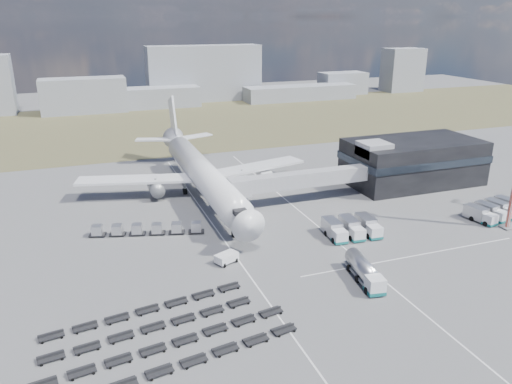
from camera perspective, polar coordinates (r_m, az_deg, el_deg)
name	(u,v)px	position (r m, az deg, el deg)	size (l,w,h in m)	color
ground	(251,259)	(80.14, -0.60, -7.66)	(420.00, 420.00, 0.00)	#565659
grass_strip	(148,125)	(182.59, -12.25, 7.45)	(420.00, 90.00, 0.01)	brown
lane_markings	(299,242)	(85.97, 4.91, -5.76)	(47.12, 110.00, 0.01)	silver
terminal	(412,161)	(120.02, 17.43, 3.43)	(30.40, 16.40, 11.00)	black
jet_bridge	(291,181)	(101.25, 4.04, 1.29)	(30.30, 3.80, 7.05)	#939399
airliner	(200,171)	(107.11, -6.38, 2.37)	(51.59, 64.53, 17.62)	silver
skyline	(82,86)	(220.43, -19.25, 11.37)	(310.49, 25.73, 24.45)	gray
fuel_tanker	(365,271)	(74.86, 12.31, -8.85)	(3.92, 10.06, 3.17)	silver
pushback_tug	(227,258)	(78.74, -3.38, -7.57)	(3.58, 2.01, 1.58)	silver
catering_truck	(265,178)	(114.20, 1.01, 1.64)	(3.79, 7.21, 3.15)	silver
service_trucks_near	(351,228)	(89.25, 10.86, -4.04)	(9.37, 7.36, 2.71)	silver
service_trucks_far	(496,210)	(106.21, 25.71, -1.89)	(12.34, 8.24, 2.53)	silver
uld_row	(147,229)	(90.23, -12.35, -4.15)	(19.79, 6.94, 1.82)	black
baggage_dollies	(159,337)	(63.04, -11.00, -15.95)	(32.16, 18.45, 0.71)	black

